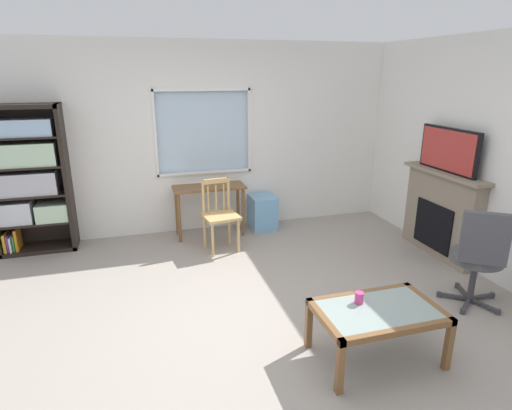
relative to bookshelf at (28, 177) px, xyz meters
The scene contains 12 objects.
ground 3.28m from the bookshelf, 46.22° to the right, with size 6.44×6.01×0.02m, color #9E9389.
wall_back_with_window 2.20m from the bookshelf, ahead, with size 5.44×0.15×2.59m.
wall_right 5.45m from the bookshelf, 24.57° to the right, with size 0.12×5.21×2.59m, color white.
bookshelf is the anchor object (origin of this frame).
desk_under_window 2.23m from the bookshelf, ahead, with size 0.97×0.39×0.70m.
wooden_chair 2.37m from the bookshelf, 15.54° to the right, with size 0.47×0.46×0.90m.
plastic_drawer_unit 3.06m from the bookshelf, ahead, with size 0.35×0.40×0.48m, color #72ADDB.
fireplace 5.05m from the bookshelf, 17.80° to the right, with size 0.26×1.25×1.06m.
tv 5.03m from the bookshelf, 17.86° to the right, with size 0.06×0.91×0.51m.
office_chair 5.07m from the bookshelf, 32.01° to the right, with size 0.62×0.62×1.00m.
coffee_table 4.33m from the bookshelf, 46.26° to the right, with size 0.95×0.60×0.44m.
sippy_cup 4.16m from the bookshelf, 46.12° to the right, with size 0.07×0.07×0.09m, color #DB3D84.
Camera 1 is at (-0.90, -3.30, 2.18)m, focal length 29.52 mm.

